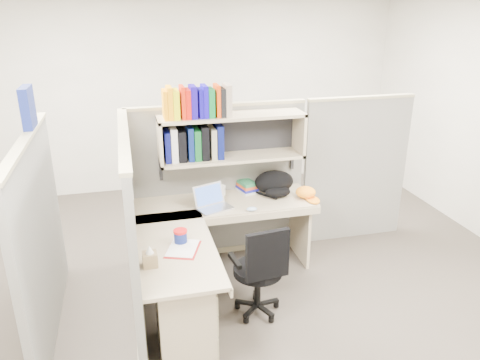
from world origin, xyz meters
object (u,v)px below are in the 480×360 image
object	(u,v)px
desk	(199,281)
laptop	(214,198)
task_chair	(259,284)
backpack	(276,184)
snack_canister	(180,236)

from	to	relation	value
desk	laptop	distance (m)	0.86
laptop	task_chair	distance (m)	0.91
backpack	task_chair	distance (m)	1.13
backpack	desk	bearing A→B (deg)	-153.21
desk	snack_canister	world-z (taller)	snack_canister
laptop	snack_canister	distance (m)	0.69
snack_canister	task_chair	size ratio (longest dim) A/B	0.13
backpack	snack_canister	bearing A→B (deg)	-161.39
laptop	snack_canister	bearing A→B (deg)	-144.51
backpack	snack_canister	distance (m)	1.31
desk	snack_canister	bearing A→B (deg)	129.04
backpack	task_chair	xyz separation A→B (m)	(-0.42, -0.89, -0.54)
laptop	snack_canister	world-z (taller)	laptop
laptop	backpack	xyz separation A→B (m)	(0.67, 0.20, 0.01)
task_chair	desk	bearing A→B (deg)	-178.06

